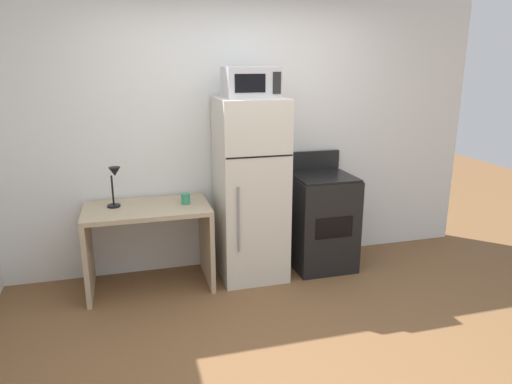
# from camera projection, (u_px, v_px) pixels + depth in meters

# --- Properties ---
(ground_plane) EXTENTS (12.00, 12.00, 0.00)m
(ground_plane) POSITION_uv_depth(u_px,v_px,m) (290.00, 353.00, 3.27)
(ground_plane) COLOR brown
(wall_back_white) EXTENTS (5.00, 0.10, 2.60)m
(wall_back_white) POSITION_uv_depth(u_px,v_px,m) (233.00, 133.00, 4.50)
(wall_back_white) COLOR silver
(wall_back_white) RESTS_ON ground
(desk) EXTENTS (1.07, 0.63, 0.75)m
(desk) POSITION_uv_depth(u_px,v_px,m) (148.00, 232.00, 4.13)
(desk) COLOR tan
(desk) RESTS_ON ground
(desk_lamp) EXTENTS (0.14, 0.12, 0.35)m
(desk_lamp) POSITION_uv_depth(u_px,v_px,m) (114.00, 180.00, 3.98)
(desk_lamp) COLOR black
(desk_lamp) RESTS_ON desk
(coffee_mug) EXTENTS (0.08, 0.08, 0.09)m
(coffee_mug) POSITION_uv_depth(u_px,v_px,m) (186.00, 199.00, 4.13)
(coffee_mug) COLOR #338C66
(coffee_mug) RESTS_ON desk
(refrigerator) EXTENTS (0.59, 0.64, 1.66)m
(refrigerator) POSITION_uv_depth(u_px,v_px,m) (250.00, 190.00, 4.29)
(refrigerator) COLOR beige
(refrigerator) RESTS_ON ground
(microwave) EXTENTS (0.46, 0.35, 0.26)m
(microwave) POSITION_uv_depth(u_px,v_px,m) (251.00, 82.00, 4.02)
(microwave) COLOR #B7B7BC
(microwave) RESTS_ON refrigerator
(oven_range) EXTENTS (0.57, 0.61, 1.10)m
(oven_range) POSITION_uv_depth(u_px,v_px,m) (321.00, 220.00, 4.58)
(oven_range) COLOR black
(oven_range) RESTS_ON ground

